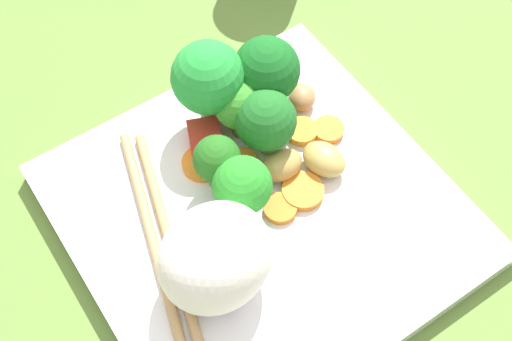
# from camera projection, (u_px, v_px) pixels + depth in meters

# --- Properties ---
(ground_plane) EXTENTS (1.10, 1.10, 0.02)m
(ground_plane) POSITION_uv_depth(u_px,v_px,m) (260.00, 226.00, 0.51)
(ground_plane) COLOR olive
(square_plate) EXTENTS (0.28, 0.28, 0.02)m
(square_plate) POSITION_uv_depth(u_px,v_px,m) (261.00, 214.00, 0.50)
(square_plate) COLOR white
(square_plate) RESTS_ON ground_plane
(rice_mound) EXTENTS (0.09, 0.08, 0.07)m
(rice_mound) POSITION_uv_depth(u_px,v_px,m) (215.00, 258.00, 0.43)
(rice_mound) COLOR white
(rice_mound) RESTS_ON square_plate
(broccoli_floret_0) EXTENTS (0.05, 0.05, 0.06)m
(broccoli_floret_0) POSITION_uv_depth(u_px,v_px,m) (266.00, 121.00, 0.49)
(broccoli_floret_0) COLOR #71A753
(broccoli_floret_0) RESTS_ON square_plate
(broccoli_floret_1) EXTENTS (0.04, 0.04, 0.06)m
(broccoli_floret_1) POSITION_uv_depth(u_px,v_px,m) (239.00, 105.00, 0.50)
(broccoli_floret_1) COLOR #63933D
(broccoli_floret_1) RESTS_ON square_plate
(broccoli_floret_2) EXTENTS (0.05, 0.05, 0.07)m
(broccoli_floret_2) POSITION_uv_depth(u_px,v_px,m) (266.00, 71.00, 0.50)
(broccoli_floret_2) COLOR #83B05B
(broccoli_floret_2) RESTS_ON square_plate
(broccoli_floret_3) EXTENTS (0.03, 0.03, 0.05)m
(broccoli_floret_3) POSITION_uv_depth(u_px,v_px,m) (217.00, 161.00, 0.47)
(broccoli_floret_3) COLOR #629641
(broccoli_floret_3) RESTS_ON square_plate
(broccoli_floret_4) EXTENTS (0.04, 0.04, 0.06)m
(broccoli_floret_4) POSITION_uv_depth(u_px,v_px,m) (242.00, 187.00, 0.46)
(broccoli_floret_4) COLOR #7DB252
(broccoli_floret_4) RESTS_ON square_plate
(broccoli_floret_5) EXTENTS (0.06, 0.06, 0.08)m
(broccoli_floret_5) POSITION_uv_depth(u_px,v_px,m) (208.00, 79.00, 0.49)
(broccoli_floret_5) COLOR #76C05D
(broccoli_floret_5) RESTS_ON square_plate
(carrot_slice_0) EXTENTS (0.04, 0.04, 0.01)m
(carrot_slice_0) POSITION_uv_depth(u_px,v_px,m) (303.00, 191.00, 0.49)
(carrot_slice_0) COLOR orange
(carrot_slice_0) RESTS_ON square_plate
(carrot_slice_1) EXTENTS (0.02, 0.02, 0.00)m
(carrot_slice_1) POSITION_uv_depth(u_px,v_px,m) (244.00, 160.00, 0.51)
(carrot_slice_1) COLOR orange
(carrot_slice_1) RESTS_ON square_plate
(carrot_slice_2) EXTENTS (0.03, 0.03, 0.01)m
(carrot_slice_2) POSITION_uv_depth(u_px,v_px,m) (302.00, 131.00, 0.52)
(carrot_slice_2) COLOR orange
(carrot_slice_2) RESTS_ON square_plate
(carrot_slice_3) EXTENTS (0.04, 0.04, 0.01)m
(carrot_slice_3) POSITION_uv_depth(u_px,v_px,m) (203.00, 163.00, 0.51)
(carrot_slice_3) COLOR orange
(carrot_slice_3) RESTS_ON square_plate
(carrot_slice_4) EXTENTS (0.03, 0.03, 0.01)m
(carrot_slice_4) POSITION_uv_depth(u_px,v_px,m) (329.00, 130.00, 0.52)
(carrot_slice_4) COLOR orange
(carrot_slice_4) RESTS_ON square_plate
(carrot_slice_5) EXTENTS (0.03, 0.03, 0.01)m
(carrot_slice_5) POSITION_uv_depth(u_px,v_px,m) (280.00, 208.00, 0.49)
(carrot_slice_5) COLOR orange
(carrot_slice_5) RESTS_ON square_plate
(pepper_chunk_0) EXTENTS (0.04, 0.04, 0.02)m
(pepper_chunk_0) POSITION_uv_depth(u_px,v_px,m) (209.00, 138.00, 0.51)
(pepper_chunk_0) COLOR red
(pepper_chunk_0) RESTS_ON square_plate
(pepper_chunk_1) EXTENTS (0.04, 0.04, 0.02)m
(pepper_chunk_1) POSITION_uv_depth(u_px,v_px,m) (231.00, 87.00, 0.54)
(pepper_chunk_1) COLOR red
(pepper_chunk_1) RESTS_ON square_plate
(chicken_piece_0) EXTENTS (0.03, 0.04, 0.02)m
(chicken_piece_0) POSITION_uv_depth(u_px,v_px,m) (324.00, 160.00, 0.50)
(chicken_piece_0) COLOR tan
(chicken_piece_0) RESTS_ON square_plate
(chicken_piece_1) EXTENTS (0.03, 0.03, 0.02)m
(chicken_piece_1) POSITION_uv_depth(u_px,v_px,m) (282.00, 165.00, 0.50)
(chicken_piece_1) COLOR tan
(chicken_piece_1) RESTS_ON square_plate
(chicken_piece_2) EXTENTS (0.03, 0.03, 0.02)m
(chicken_piece_2) POSITION_uv_depth(u_px,v_px,m) (302.00, 97.00, 0.53)
(chicken_piece_2) COLOR tan
(chicken_piece_2) RESTS_ON square_plate
(chopstick_pair) EXTENTS (0.09, 0.21, 0.01)m
(chopstick_pair) POSITION_uv_depth(u_px,v_px,m) (165.00, 260.00, 0.46)
(chopstick_pair) COLOR tan
(chopstick_pair) RESTS_ON square_plate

